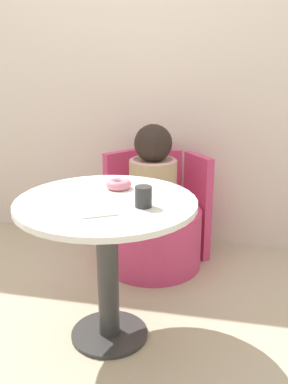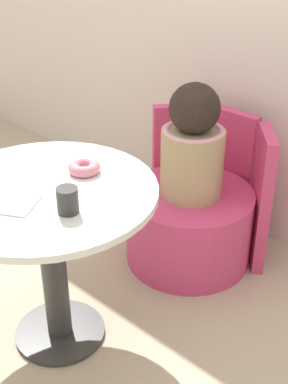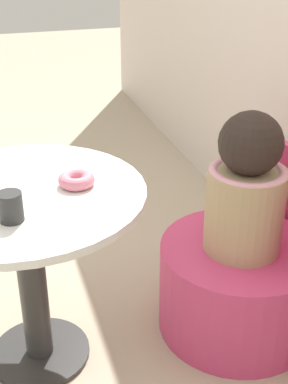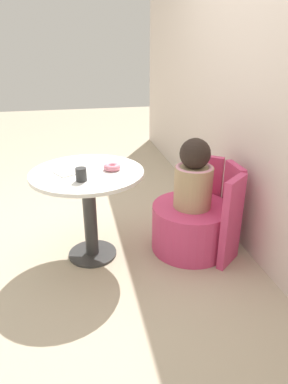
{
  "view_description": "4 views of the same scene",
  "coord_description": "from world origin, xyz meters",
  "px_view_note": "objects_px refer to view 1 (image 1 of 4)",
  "views": [
    {
      "loc": [
        0.61,
        -1.69,
        1.25
      ],
      "look_at": [
        0.17,
        0.34,
        0.57
      ],
      "focal_mm": 42.0,
      "sensor_mm": 36.0,
      "label": 1
    },
    {
      "loc": [
        1.36,
        -0.94,
        1.52
      ],
      "look_at": [
        0.2,
        0.33,
        0.53
      ],
      "focal_mm": 50.0,
      "sensor_mm": 36.0,
      "label": 2
    },
    {
      "loc": [
        1.56,
        -0.1,
        1.38
      ],
      "look_at": [
        0.1,
        0.35,
        0.6
      ],
      "focal_mm": 50.0,
      "sensor_mm": 36.0,
      "label": 3
    },
    {
      "loc": [
        2.23,
        -0.1,
        1.43
      ],
      "look_at": [
        0.2,
        0.33,
        0.52
      ],
      "focal_mm": 32.0,
      "sensor_mm": 36.0,
      "label": 4
    }
  ],
  "objects_px": {
    "cup": "(143,197)",
    "donut": "(119,184)",
    "round_table": "(107,234)",
    "tub_chair": "(153,237)",
    "child_figure": "(153,172)"
  },
  "relations": [
    {
      "from": "cup",
      "to": "donut",
      "type": "bearing_deg",
      "value": 127.19
    },
    {
      "from": "round_table",
      "to": "cup",
      "type": "relative_size",
      "value": 9.06
    },
    {
      "from": "round_table",
      "to": "donut",
      "type": "xyz_separation_m",
      "value": [
        0.01,
        0.17,
        0.17
      ]
    },
    {
      "from": "round_table",
      "to": "tub_chair",
      "type": "distance_m",
      "value": 0.8
    },
    {
      "from": "donut",
      "to": "cup",
      "type": "relative_size",
      "value": 1.35
    },
    {
      "from": "round_table",
      "to": "child_figure",
      "type": "bearing_deg",
      "value": 85.71
    },
    {
      "from": "child_figure",
      "to": "round_table",
      "type": "bearing_deg",
      "value": -94.29
    },
    {
      "from": "round_table",
      "to": "child_figure",
      "type": "distance_m",
      "value": 0.73
    },
    {
      "from": "donut",
      "to": "cup",
      "type": "distance_m",
      "value": 0.26
    },
    {
      "from": "tub_chair",
      "to": "cup",
      "type": "bearing_deg",
      "value": -81.7
    },
    {
      "from": "round_table",
      "to": "tub_chair",
      "type": "height_order",
      "value": "round_table"
    },
    {
      "from": "cup",
      "to": "tub_chair",
      "type": "bearing_deg",
      "value": 98.3
    },
    {
      "from": "tub_chair",
      "to": "child_figure",
      "type": "xyz_separation_m",
      "value": [
        -0.0,
        0.0,
        0.4
      ]
    },
    {
      "from": "child_figure",
      "to": "cup",
      "type": "xyz_separation_m",
      "value": [
        0.11,
        -0.77,
        0.12
      ]
    },
    {
      "from": "child_figure",
      "to": "tub_chair",
      "type": "bearing_deg",
      "value": -75.96
    }
  ]
}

